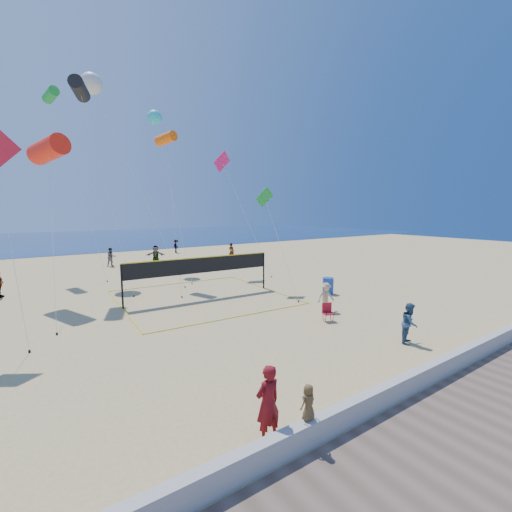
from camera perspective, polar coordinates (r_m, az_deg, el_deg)
ground at (r=12.10m, az=6.31°, el=-18.38°), size 120.00×120.00×0.00m
ocean at (r=70.77m, az=-28.48°, el=2.50°), size 140.00×50.00×0.03m
seawall at (r=10.16m, az=18.32°, el=-22.29°), size 32.00×0.30×0.60m
boardwalk at (r=9.45m, az=29.14°, el=-27.46°), size 32.00×3.60×0.03m
woman at (r=8.53m, az=1.97°, el=-23.33°), size 0.69×0.48×1.83m
toddler at (r=8.47m, az=8.71°, el=-22.94°), size 0.42×0.29×0.82m
bystander_a at (r=15.24m, az=24.24°, el=-10.15°), size 0.97×0.88×1.63m
bystander_b at (r=18.54m, az=11.57°, el=-6.68°), size 1.08×0.77×1.51m
far_person_1 at (r=34.14m, az=-16.38°, el=0.09°), size 1.85×1.31×1.93m
far_person_2 at (r=36.25m, az=-4.12°, el=0.73°), size 0.67×0.79×1.82m
far_person_3 at (r=34.98m, az=-22.99°, el=-0.19°), size 0.91×0.74×1.74m
far_person_4 at (r=43.57m, az=-13.16°, el=1.60°), size 0.69×1.10×1.63m
camp_chair at (r=16.98m, az=11.84°, el=-8.96°), size 0.61×0.70×0.97m
trash_barrel at (r=22.33m, az=11.91°, el=-4.86°), size 0.77×0.77×1.03m
volleyball_net at (r=20.96m, az=-9.18°, el=-2.28°), size 9.67×9.53×2.49m
kite_0 at (r=23.90m, az=-31.29°, el=14.92°), size 2.22×8.81×9.56m
kite_1 at (r=26.49m, az=-27.35°, el=23.48°), size 2.52×5.16×13.46m
kite_2 at (r=26.63m, az=-14.77°, el=18.36°), size 1.97×6.29×10.84m
kite_4 at (r=22.78m, az=1.76°, el=8.83°), size 1.40×4.32×6.84m
kite_5 at (r=29.16m, az=-5.32°, el=14.60°), size 2.93×4.49×10.16m
kite_6 at (r=32.12m, az=-25.77°, el=24.47°), size 4.82×9.54×15.77m
kite_7 at (r=34.07m, az=-16.53°, el=21.24°), size 1.68×9.71×14.11m
kite_8 at (r=33.91m, az=-31.01°, el=21.99°), size 2.89×6.87×14.82m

